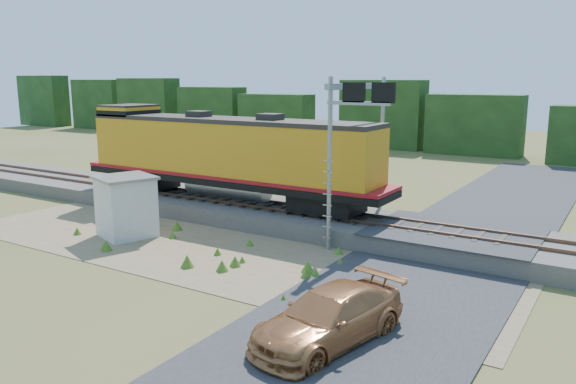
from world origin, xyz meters
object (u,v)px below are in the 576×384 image
Objects in this scene: shed at (126,206)px; signal_gantry at (360,120)px; car at (329,317)px; locomotive at (223,154)px.

signal_gantry reaches higher than shed.
shed is 0.60× the size of car.
locomotive is 2.54× the size of signal_gantry.
locomotive is 8.65m from signal_gantry.
locomotive is 6.04× the size of shed.
shed is 0.42× the size of signal_gantry.
signal_gantry is (8.35, -0.68, 2.18)m from locomotive.
signal_gantry is (9.42, 5.23, 4.06)m from shed.
shed reaches higher than car.
signal_gantry reaches higher than car.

